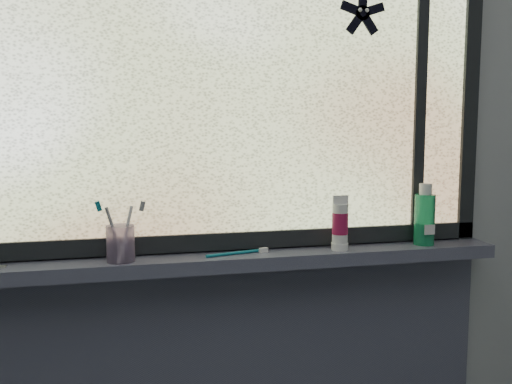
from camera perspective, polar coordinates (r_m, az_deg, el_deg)
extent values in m
cube|color=#9EA3A8|center=(1.69, -2.74, 1.98)|extent=(3.00, 0.01, 2.50)
cube|color=#47495F|center=(1.66, -2.20, -6.88)|extent=(1.62, 0.14, 0.04)
cube|color=silver|center=(1.67, -2.64, 11.54)|extent=(1.50, 0.01, 1.00)
cube|color=black|center=(1.69, -2.53, -4.86)|extent=(1.60, 0.03, 0.05)
cube|color=black|center=(1.96, 20.59, 10.40)|extent=(0.05, 0.03, 1.10)
cube|color=black|center=(1.87, 16.07, 10.77)|extent=(0.03, 0.03, 1.00)
cylinder|color=#A78DBB|center=(1.60, -13.39, -5.03)|extent=(0.08, 0.08, 0.10)
cylinder|color=#20A569|center=(1.84, 16.52, -2.14)|extent=(0.08, 0.08, 0.16)
cylinder|color=silver|center=(1.71, 8.41, -2.88)|extent=(0.06, 0.06, 0.12)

